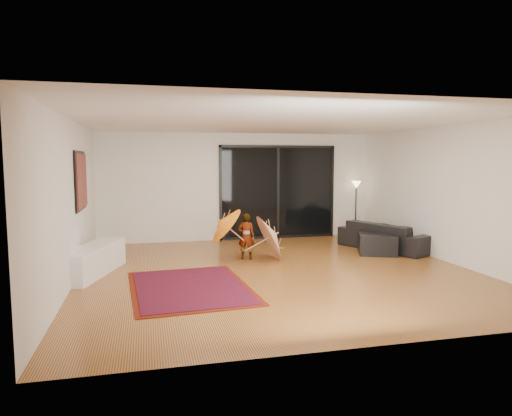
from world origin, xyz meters
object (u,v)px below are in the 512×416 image
object	(u,v)px
sofa	(385,236)
media_console	(94,260)
ottoman	(377,244)
child	(246,236)

from	to	relation	value
sofa	media_console	bearing A→B (deg)	73.44
sofa	ottoman	distance (m)	0.59
sofa	ottoman	size ratio (longest dim) A/B	2.76
media_console	ottoman	distance (m)	5.80
media_console	ottoman	bearing A→B (deg)	22.41
media_console	child	distance (m)	2.97
media_console	sofa	xyz separation A→B (m)	(6.20, 0.86, 0.05)
sofa	child	size ratio (longest dim) A/B	2.25
sofa	child	xyz separation A→B (m)	(-3.30, -0.28, 0.16)
media_console	ottoman	xyz separation A→B (m)	(5.78, 0.46, -0.04)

